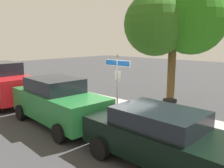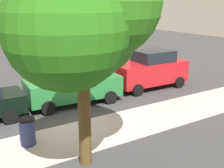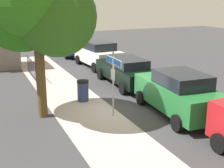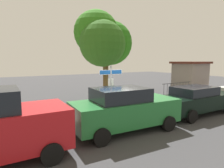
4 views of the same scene
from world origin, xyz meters
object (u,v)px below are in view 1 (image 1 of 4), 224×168
(street_sign, at_px, (117,74))
(car_black, at_px, (166,139))
(car_green, at_px, (58,101))
(car_red, at_px, (2,83))
(trash_bin, at_px, (169,111))
(shade_tree, at_px, (173,18))

(street_sign, height_order, car_black, street_sign)
(street_sign, relative_size, car_black, 0.56)
(street_sign, distance_m, car_black, 4.80)
(car_green, bearing_deg, car_black, 3.56)
(street_sign, relative_size, car_green, 0.58)
(car_red, xyz_separation_m, car_black, (9.59, 0.13, -0.26))
(car_black, relative_size, trash_bin, 4.82)
(street_sign, xyz_separation_m, car_green, (-0.85, -2.52, -0.91))
(car_black, bearing_deg, trash_bin, 119.24)
(street_sign, xyz_separation_m, trash_bin, (2.32, 0.50, -1.34))
(car_black, xyz_separation_m, trash_bin, (-1.62, 3.04, -0.31))
(shade_tree, relative_size, trash_bin, 6.43)
(street_sign, bearing_deg, car_green, -108.72)
(car_green, distance_m, car_black, 4.80)
(car_green, xyz_separation_m, car_black, (4.80, -0.02, -0.12))
(shade_tree, relative_size, car_red, 1.44)
(car_red, xyz_separation_m, car_green, (4.80, 0.15, -0.14))
(car_red, relative_size, car_black, 0.93)
(street_sign, bearing_deg, car_red, -154.68)
(shade_tree, relative_size, car_black, 1.33)
(car_red, bearing_deg, trash_bin, 22.91)
(shade_tree, bearing_deg, street_sign, -111.36)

